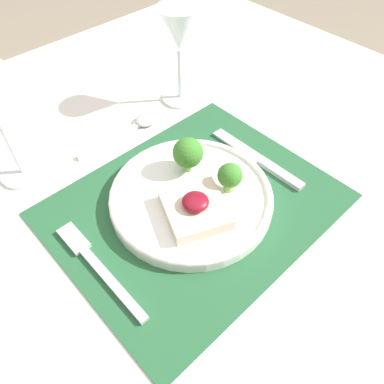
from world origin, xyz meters
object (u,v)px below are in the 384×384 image
Objects in this scene: fork at (95,263)px; wine_glass_near at (179,35)px; knife at (262,162)px; spoon at (136,125)px; dinner_plate at (193,194)px.

wine_glass_near is at bearing 28.89° from fork.
knife is at bearing -7.57° from fork.
wine_glass_near reaches higher than fork.
spoon is at bearing 113.99° from knife.
spoon is 0.17m from wine_glass_near.
dinner_plate reaches higher than spoon.
fork is 0.29m from spoon.
knife is 0.24m from spoon.
knife is 1.04× the size of wine_glass_near.
knife is at bearing -96.18° from wine_glass_near.
dinner_plate is at bearing -5.40° from fork.
wine_glass_near reaches higher than dinner_plate.
dinner_plate is at bearing -127.74° from wine_glass_near.
knife is (0.31, -0.03, 0.00)m from fork.
dinner_plate is 1.37× the size of wine_glass_near.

